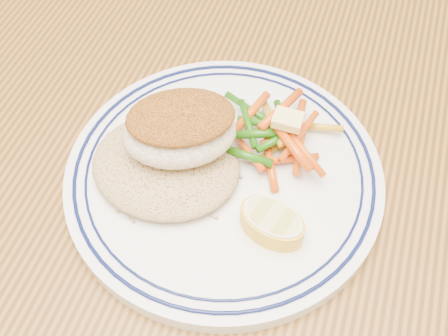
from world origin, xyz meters
TOP-DOWN VIEW (x-y plane):
  - dining_table at (0.00, 0.00)m, footprint 1.50×0.90m
  - plate at (0.00, -0.05)m, footprint 0.27×0.27m
  - rice_pilaf at (-0.04, -0.06)m, footprint 0.12×0.11m
  - fish_fillet at (-0.03, -0.05)m, footprint 0.11×0.10m
  - vegetable_pile at (0.04, -0.01)m, footprint 0.11×0.10m
  - butter_pat at (0.04, -0.01)m, footprint 0.02×0.02m
  - lemon_wedge at (0.06, -0.09)m, footprint 0.06×0.06m

SIDE VIEW (x-z plane):
  - dining_table at x=0.00m, z-range 0.28..1.03m
  - plate at x=0.00m, z-range 0.75..0.77m
  - lemon_wedge at x=0.06m, z-range 0.77..0.79m
  - rice_pilaf at x=-0.04m, z-range 0.77..0.79m
  - vegetable_pile at x=0.04m, z-range 0.76..0.79m
  - butter_pat at x=0.04m, z-range 0.79..0.80m
  - fish_fillet at x=-0.03m, z-range 0.78..0.83m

